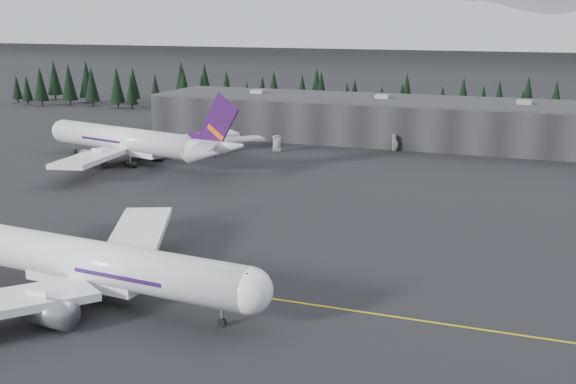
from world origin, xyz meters
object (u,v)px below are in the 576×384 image
at_px(terminal, 415,121).
at_px(jet_main, 69,259).
at_px(gse_vehicle_b, 395,148).
at_px(jet_parked, 139,142).
at_px(gse_vehicle_a, 277,150).

xyz_separation_m(terminal, jet_main, (-19.68, -135.12, -1.22)).
height_order(jet_main, gse_vehicle_b, jet_main).
distance_m(terminal, jet_parked, 81.04).
xyz_separation_m(jet_main, jet_parked, (-38.98, 79.20, 0.42)).
relative_size(jet_main, jet_parked, 0.94).
height_order(jet_parked, gse_vehicle_a, jet_parked).
bearing_deg(jet_main, terminal, 86.56).
distance_m(jet_main, jet_parked, 88.28).
height_order(terminal, gse_vehicle_a, terminal).
xyz_separation_m(terminal, jet_parked, (-58.66, -55.91, -0.80)).
xyz_separation_m(jet_main, gse_vehicle_a, (-12.60, 106.25, -4.43)).
relative_size(jet_main, gse_vehicle_b, 12.99).
relative_size(gse_vehicle_a, gse_vehicle_b, 1.00).
bearing_deg(gse_vehicle_b, gse_vehicle_a, -89.00).
height_order(jet_main, gse_vehicle_a, jet_main).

